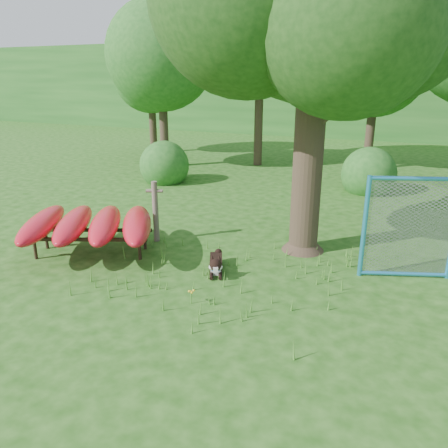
% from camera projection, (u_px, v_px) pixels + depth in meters
% --- Properties ---
extents(ground, '(80.00, 80.00, 0.00)m').
position_uv_depth(ground, '(186.00, 296.00, 7.70)').
color(ground, '#19480E').
rests_on(ground, ground).
extents(wooden_post, '(0.39, 0.21, 1.43)m').
position_uv_depth(wooden_post, '(155.00, 210.00, 10.06)').
color(wooden_post, brown).
rests_on(wooden_post, ground).
extents(kayak_rack, '(3.68, 3.31, 0.89)m').
position_uv_depth(kayak_rack, '(89.00, 224.00, 9.33)').
color(kayak_rack, black).
rests_on(kayak_rack, ground).
extents(husky_dog, '(0.59, 1.02, 0.47)m').
position_uv_depth(husky_dog, '(216.00, 264.00, 8.60)').
color(husky_dog, black).
rests_on(husky_dog, ground).
extents(wildflower_clump, '(0.12, 0.11, 0.26)m').
position_uv_depth(wildflower_clump, '(191.00, 293.00, 7.38)').
color(wildflower_clump, '#4D8A2D').
rests_on(wildflower_clump, ground).
extents(bg_tree_a, '(4.40, 4.40, 6.70)m').
position_uv_depth(bg_tree_a, '(161.00, 56.00, 17.43)').
color(bg_tree_a, '#32251B').
rests_on(bg_tree_a, ground).
extents(bg_tree_b, '(5.20, 5.20, 8.22)m').
position_uv_depth(bg_tree_b, '(261.00, 26.00, 17.45)').
color(bg_tree_b, '#32251B').
rests_on(bg_tree_b, ground).
extents(bg_tree_c, '(4.00, 4.00, 6.12)m').
position_uv_depth(bg_tree_c, '(377.00, 65.00, 17.06)').
color(bg_tree_c, '#32251B').
rests_on(bg_tree_c, ground).
extents(bg_tree_f, '(3.60, 3.60, 5.55)m').
position_uv_depth(bg_tree_f, '(150.00, 76.00, 21.24)').
color(bg_tree_f, '#32251B').
rests_on(bg_tree_f, ground).
extents(shrub_left, '(1.80, 1.80, 1.80)m').
position_uv_depth(shrub_left, '(165.00, 182.00, 16.12)').
color(shrub_left, '#1F5A1D').
rests_on(shrub_left, ground).
extents(shrub_mid, '(1.80, 1.80, 1.80)m').
position_uv_depth(shrub_mid, '(367.00, 192.00, 14.72)').
color(shrub_mid, '#1F5A1D').
rests_on(shrub_mid, ground).
extents(wooded_hillside, '(80.00, 12.00, 6.00)m').
position_uv_depth(wooded_hillside, '(375.00, 87.00, 30.97)').
color(wooded_hillside, '#1F5A1D').
rests_on(wooded_hillside, ground).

